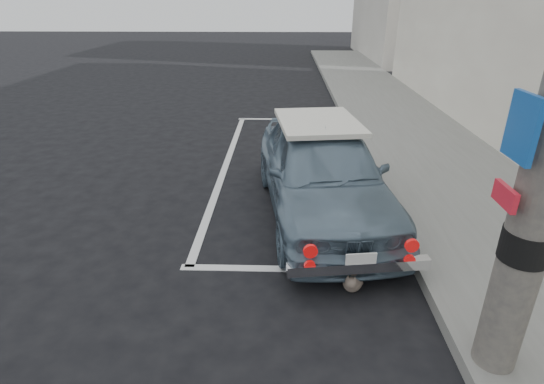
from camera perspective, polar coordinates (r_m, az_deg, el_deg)
The scene contains 7 objects.
ground at distance 5.63m, azimuth -0.97°, elevation -7.38°, with size 80.00×80.00×0.00m, color black.
sidewalk at distance 7.94m, azimuth 23.47°, elevation 0.99°, with size 2.80×40.00×0.15m, color slate.
pline_rear at distance 5.21m, azimuth 4.37°, elevation -10.31°, with size 3.00×0.12×0.01m, color silver.
pline_front at distance 11.66m, azimuth 2.97°, elevation 9.74°, with size 3.00×0.12×0.01m, color silver.
pline_side at distance 8.40m, azimuth -6.21°, elevation 3.67°, with size 0.12×7.00×0.01m, color silver.
retro_coupe at distance 6.23m, azimuth 6.73°, elevation 2.94°, with size 2.15×4.25×1.38m.
cat at distance 4.90m, azimuth 10.82°, elevation -11.53°, with size 0.32×0.49×0.27m.
Camera 1 is at (0.23, -4.77, 2.98)m, focal length 28.00 mm.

